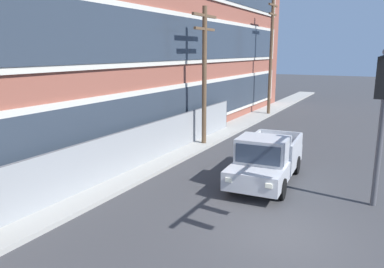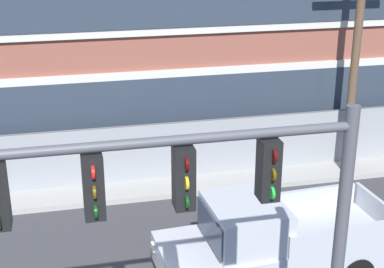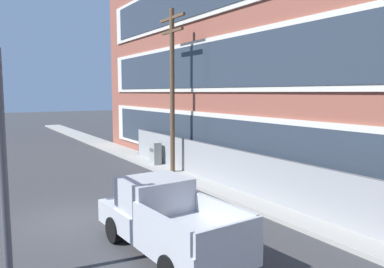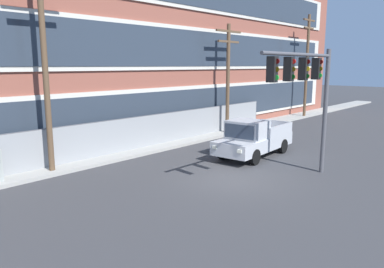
{
  "view_description": "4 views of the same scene",
  "coord_description": "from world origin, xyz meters",
  "px_view_note": "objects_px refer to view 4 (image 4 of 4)",
  "views": [
    {
      "loc": [
        -10.26,
        -2.51,
        5.33
      ],
      "look_at": [
        3.92,
        5.03,
        1.78
      ],
      "focal_mm": 35.0,
      "sensor_mm": 36.0,
      "label": 1
    },
    {
      "loc": [
        -0.22,
        -9.44,
        8.16
      ],
      "look_at": [
        3.12,
        5.27,
        2.41
      ],
      "focal_mm": 55.0,
      "sensor_mm": 36.0,
      "label": 2
    },
    {
      "loc": [
        13.44,
        -3.07,
        4.6
      ],
      "look_at": [
        0.65,
        4.74,
        2.93
      ],
      "focal_mm": 35.0,
      "sensor_mm": 36.0,
      "label": 3
    },
    {
      "loc": [
        -12.89,
        -9.09,
        4.91
      ],
      "look_at": [
        0.38,
        2.78,
        1.63
      ],
      "focal_mm": 35.0,
      "sensor_mm": 36.0,
      "label": 4
    }
  ],
  "objects_px": {
    "traffic_signal_mast": "(308,83)",
    "utility_pole_far_east": "(307,63)",
    "pickup_truck_silver": "(253,139)",
    "utility_pole_near_corner": "(45,62)",
    "utility_pole_midblock": "(228,73)"
  },
  "relations": [
    {
      "from": "traffic_signal_mast",
      "to": "utility_pole_far_east",
      "type": "xyz_separation_m",
      "value": [
        18.91,
        8.89,
        0.95
      ]
    },
    {
      "from": "utility_pole_near_corner",
      "to": "utility_pole_midblock",
      "type": "bearing_deg",
      "value": -0.21
    },
    {
      "from": "pickup_truck_silver",
      "to": "utility_pole_near_corner",
      "type": "distance_m",
      "value": 11.07
    },
    {
      "from": "traffic_signal_mast",
      "to": "utility_pole_far_east",
      "type": "distance_m",
      "value": 20.92
    },
    {
      "from": "traffic_signal_mast",
      "to": "utility_pole_midblock",
      "type": "height_order",
      "value": "utility_pole_midblock"
    },
    {
      "from": "utility_pole_near_corner",
      "to": "utility_pole_far_east",
      "type": "relative_size",
      "value": 0.96
    },
    {
      "from": "utility_pole_near_corner",
      "to": "utility_pole_midblock",
      "type": "distance_m",
      "value": 13.42
    },
    {
      "from": "utility_pole_midblock",
      "to": "utility_pole_far_east",
      "type": "xyz_separation_m",
      "value": [
        12.02,
        -0.22,
        0.81
      ]
    },
    {
      "from": "traffic_signal_mast",
      "to": "utility_pole_near_corner",
      "type": "distance_m",
      "value": 11.26
    },
    {
      "from": "pickup_truck_silver",
      "to": "utility_pole_far_east",
      "type": "relative_size",
      "value": 0.59
    },
    {
      "from": "traffic_signal_mast",
      "to": "utility_pole_midblock",
      "type": "xyz_separation_m",
      "value": [
        6.9,
        9.1,
        0.14
      ]
    },
    {
      "from": "utility_pole_far_east",
      "to": "utility_pole_midblock",
      "type": "bearing_deg",
      "value": 178.97
    },
    {
      "from": "pickup_truck_silver",
      "to": "utility_pole_far_east",
      "type": "height_order",
      "value": "utility_pole_far_east"
    },
    {
      "from": "utility_pole_near_corner",
      "to": "utility_pole_midblock",
      "type": "relative_size",
      "value": 1.18
    },
    {
      "from": "utility_pole_near_corner",
      "to": "pickup_truck_silver",
      "type": "bearing_deg",
      "value": -29.58
    }
  ]
}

